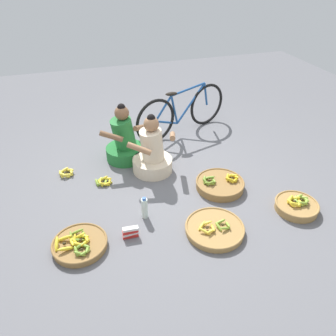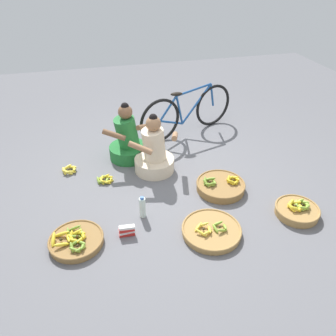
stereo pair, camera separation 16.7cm
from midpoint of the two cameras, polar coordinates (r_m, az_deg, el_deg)
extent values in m
plane|color=slate|center=(4.16, -1.97, -2.53)|extent=(10.00, 10.00, 0.00)
cylinder|color=beige|center=(4.33, -3.80, 0.55)|extent=(0.52, 0.52, 0.18)
cylinder|color=beige|center=(4.17, -3.95, 3.98)|extent=(0.40, 0.37, 0.44)
sphere|color=#9E704C|center=(4.04, -4.12, 7.61)|extent=(0.19, 0.19, 0.19)
sphere|color=black|center=(4.00, -4.16, 8.58)|extent=(0.10, 0.10, 0.10)
cylinder|color=#9E704C|center=(3.95, -6.23, 3.33)|extent=(0.30, 0.21, 0.16)
cylinder|color=#9E704C|center=(4.20, -0.35, 5.55)|extent=(0.16, 0.31, 0.16)
cylinder|color=#237233|center=(4.63, -8.47, 2.62)|extent=(0.52, 0.52, 0.18)
cylinder|color=#237233|center=(4.48, -8.79, 5.93)|extent=(0.42, 0.38, 0.46)
sphere|color=brown|center=(4.35, -9.14, 9.39)|extent=(0.19, 0.19, 0.19)
sphere|color=black|center=(4.32, -9.23, 10.31)|extent=(0.10, 0.10, 0.10)
cylinder|color=brown|center=(4.26, -10.91, 5.41)|extent=(0.31, 0.18, 0.16)
cylinder|color=brown|center=(4.42, -5.75, 7.01)|extent=(0.27, 0.26, 0.16)
torus|color=black|center=(4.88, -3.16, 8.07)|extent=(0.66, 0.27, 0.68)
torus|color=black|center=(5.46, 5.85, 10.88)|extent=(0.66, 0.27, 0.68)
cylinder|color=#1E4C8C|center=(5.20, 3.05, 11.14)|extent=(0.53, 0.22, 0.55)
cylinder|color=#1E4C8C|center=(5.03, 0.15, 10.02)|extent=(0.15, 0.08, 0.49)
cylinder|color=#1E4C8C|center=(5.08, 2.60, 13.48)|extent=(0.62, 0.25, 0.08)
cylinder|color=#1E4C8C|center=(5.02, -1.19, 7.91)|extent=(0.41, 0.17, 0.18)
cylinder|color=#1E4C8C|center=(4.88, -1.80, 10.24)|extent=(0.31, 0.14, 0.35)
cylinder|color=#1E4C8C|center=(5.36, 5.65, 12.63)|extent=(0.12, 0.07, 0.38)
ellipsoid|color=black|center=(4.89, -0.42, 12.73)|extent=(0.18, 0.08, 0.05)
cylinder|color=#A87F47|center=(3.51, 6.71, -10.52)|extent=(0.61, 0.61, 0.06)
torus|color=#A87F47|center=(3.49, 6.74, -10.17)|extent=(0.62, 0.62, 0.02)
ellipsoid|color=#8CAD38|center=(3.50, 8.96, -9.67)|extent=(0.05, 0.12, 0.06)
ellipsoid|color=#8CAD38|center=(3.52, 7.73, -9.22)|extent=(0.12, 0.03, 0.06)
ellipsoid|color=#8CAD38|center=(3.46, 7.37, -10.08)|extent=(0.05, 0.13, 0.06)
ellipsoid|color=#8CAD38|center=(3.45, 8.55, -10.32)|extent=(0.12, 0.04, 0.07)
sphere|color=#382D19|center=(3.48, 8.12, -9.78)|extent=(0.03, 0.03, 0.03)
ellipsoid|color=yellow|center=(3.45, 6.38, -10.24)|extent=(0.06, 0.14, 0.06)
ellipsoid|color=yellow|center=(3.47, 5.20, -9.57)|extent=(0.14, 0.06, 0.08)
ellipsoid|color=yellow|center=(3.46, 4.48, -9.97)|extent=(0.12, 0.11, 0.06)
ellipsoid|color=yellow|center=(3.39, 4.99, -10.93)|extent=(0.12, 0.12, 0.07)
ellipsoid|color=yellow|center=(3.41, 6.16, -10.80)|extent=(0.14, 0.09, 0.06)
sphere|color=#382D19|center=(3.43, 5.38, -10.31)|extent=(0.03, 0.03, 0.03)
cylinder|color=olive|center=(3.47, -16.40, -12.67)|extent=(0.53, 0.53, 0.06)
torus|color=olive|center=(3.44, -16.48, -12.31)|extent=(0.55, 0.55, 0.02)
ellipsoid|color=gold|center=(3.42, -15.33, -11.72)|extent=(0.05, 0.14, 0.07)
ellipsoid|color=gold|center=(3.46, -15.82, -11.33)|extent=(0.13, 0.10, 0.06)
ellipsoid|color=gold|center=(3.47, -16.53, -11.32)|extent=(0.14, 0.06, 0.07)
ellipsoid|color=gold|center=(3.43, -17.27, -11.88)|extent=(0.06, 0.14, 0.09)
ellipsoid|color=gold|center=(3.41, -17.16, -12.33)|extent=(0.09, 0.13, 0.08)
ellipsoid|color=gold|center=(3.39, -16.57, -12.64)|extent=(0.14, 0.08, 0.07)
ellipsoid|color=gold|center=(3.39, -15.56, -12.38)|extent=(0.12, 0.12, 0.05)
sphere|color=#382D19|center=(3.42, -16.29, -11.95)|extent=(0.03, 0.03, 0.03)
ellipsoid|color=olive|center=(3.48, -15.76, -10.95)|extent=(0.06, 0.14, 0.06)
ellipsoid|color=olive|center=(3.52, -16.79, -10.53)|extent=(0.14, 0.03, 0.07)
ellipsoid|color=olive|center=(3.48, -17.77, -11.39)|extent=(0.04, 0.14, 0.08)
ellipsoid|color=olive|center=(3.43, -16.66, -11.91)|extent=(0.14, 0.03, 0.07)
sphere|color=#382D19|center=(3.48, -16.74, -11.25)|extent=(0.03, 0.03, 0.03)
ellipsoid|color=yellow|center=(3.44, -17.73, -12.06)|extent=(0.06, 0.17, 0.07)
ellipsoid|color=yellow|center=(3.49, -18.85, -11.47)|extent=(0.17, 0.05, 0.08)
ellipsoid|color=yellow|center=(3.45, -20.12, -12.30)|extent=(0.06, 0.17, 0.09)
ellipsoid|color=yellow|center=(3.39, -18.73, -13.16)|extent=(0.17, 0.06, 0.07)
sphere|color=#382D19|center=(3.44, -18.92, -12.34)|extent=(0.03, 0.03, 0.03)
ellipsoid|color=olive|center=(3.33, -15.25, -13.45)|extent=(0.06, 0.13, 0.06)
ellipsoid|color=olive|center=(3.37, -15.56, -12.93)|extent=(0.11, 0.11, 0.05)
ellipsoid|color=olive|center=(3.38, -16.52, -12.91)|extent=(0.13, 0.07, 0.06)
ellipsoid|color=olive|center=(3.34, -17.07, -13.67)|extent=(0.05, 0.12, 0.07)
ellipsoid|color=olive|center=(3.31, -16.52, -14.10)|extent=(0.12, 0.08, 0.06)
ellipsoid|color=olive|center=(3.31, -15.60, -13.96)|extent=(0.12, 0.09, 0.05)
sphere|color=#382D19|center=(3.34, -16.16, -13.45)|extent=(0.03, 0.03, 0.03)
cylinder|color=#A87F47|center=(3.97, 20.23, -6.34)|extent=(0.47, 0.47, 0.08)
torus|color=#A87F47|center=(3.94, 20.35, -5.86)|extent=(0.48, 0.48, 0.02)
ellipsoid|color=#8CAD38|center=(4.00, 21.55, -5.07)|extent=(0.05, 0.13, 0.06)
ellipsoid|color=#8CAD38|center=(4.00, 21.19, -4.83)|extent=(0.11, 0.12, 0.08)
ellipsoid|color=#8CAD38|center=(3.99, 20.50, -4.78)|extent=(0.13, 0.04, 0.08)
ellipsoid|color=#8CAD38|center=(3.95, 20.17, -5.19)|extent=(0.10, 0.13, 0.07)
ellipsoid|color=#8CAD38|center=(3.92, 20.57, -5.71)|extent=(0.09, 0.13, 0.05)
ellipsoid|color=#8CAD38|center=(3.92, 21.33, -5.77)|extent=(0.13, 0.06, 0.08)
ellipsoid|color=#8CAD38|center=(3.96, 21.77, -5.44)|extent=(0.12, 0.12, 0.08)
sphere|color=#382D19|center=(3.96, 20.97, -5.29)|extent=(0.03, 0.03, 0.03)
ellipsoid|color=yellow|center=(3.94, 20.71, -5.50)|extent=(0.07, 0.13, 0.06)
ellipsoid|color=yellow|center=(3.96, 20.00, -4.97)|extent=(0.13, 0.10, 0.09)
ellipsoid|color=yellow|center=(3.92, 19.27, -5.15)|extent=(0.13, 0.10, 0.08)
ellipsoid|color=yellow|center=(3.88, 19.43, -5.80)|extent=(0.07, 0.13, 0.07)
ellipsoid|color=yellow|center=(3.87, 20.18, -6.00)|extent=(0.13, 0.08, 0.08)
ellipsoid|color=yellow|center=(3.91, 20.75, -5.79)|extent=(0.12, 0.12, 0.06)
sphere|color=#382D19|center=(3.91, 19.98, -5.52)|extent=(0.04, 0.04, 0.04)
cylinder|color=olive|center=(4.08, 7.82, -2.94)|extent=(0.58, 0.58, 0.09)
torus|color=olive|center=(4.05, 7.87, -2.43)|extent=(0.59, 0.59, 0.02)
ellipsoid|color=gold|center=(4.11, 10.53, -1.55)|extent=(0.05, 0.12, 0.08)
ellipsoid|color=gold|center=(4.13, 10.08, -1.33)|extent=(0.12, 0.10, 0.08)
ellipsoid|color=gold|center=(4.12, 9.42, -1.43)|extent=(0.13, 0.06, 0.06)
ellipsoid|color=gold|center=(4.09, 9.16, -1.63)|extent=(0.09, 0.12, 0.08)
ellipsoid|color=gold|center=(4.05, 9.51, -2.10)|extent=(0.10, 0.12, 0.07)
ellipsoid|color=gold|center=(4.05, 9.97, -2.15)|extent=(0.13, 0.07, 0.08)
ellipsoid|color=gold|center=(4.07, 10.54, -2.05)|extent=(0.12, 0.10, 0.06)
sphere|color=#382D19|center=(4.09, 9.89, -1.76)|extent=(0.03, 0.03, 0.03)
ellipsoid|color=olive|center=(4.03, 6.72, -2.13)|extent=(0.04, 0.13, 0.05)
ellipsoid|color=olive|center=(4.05, 6.15, -1.68)|extent=(0.12, 0.10, 0.08)
ellipsoid|color=olive|center=(4.06, 5.67, -1.78)|extent=(0.13, 0.03, 0.06)
ellipsoid|color=olive|center=(4.01, 5.17, -2.09)|extent=(0.08, 0.13, 0.08)
ellipsoid|color=olive|center=(3.98, 5.38, -2.44)|extent=(0.08, 0.13, 0.08)
ellipsoid|color=olive|center=(3.97, 6.09, -2.69)|extent=(0.13, 0.06, 0.06)
ellipsoid|color=olive|center=(3.98, 6.61, -2.47)|extent=(0.13, 0.09, 0.08)
sphere|color=#382D19|center=(4.01, 5.97, -2.20)|extent=(0.03, 0.03, 0.03)
ellipsoid|color=#8CAD38|center=(4.21, -11.87, -2.34)|extent=(0.06, 0.13, 0.07)
ellipsoid|color=#8CAD38|center=(4.26, -12.83, -1.99)|extent=(0.13, 0.06, 0.07)
ellipsoid|color=#8CAD38|center=(4.21, -13.33, -2.52)|extent=(0.05, 0.13, 0.08)
ellipsoid|color=#8CAD38|center=(4.18, -12.60, -2.81)|extent=(0.13, 0.05, 0.07)
sphere|color=#382D19|center=(4.22, -12.61, -2.38)|extent=(0.03, 0.03, 0.03)
ellipsoid|color=yellow|center=(4.22, -11.18, -2.26)|extent=(0.05, 0.14, 0.06)
ellipsoid|color=yellow|center=(4.26, -11.66, -1.86)|extent=(0.13, 0.10, 0.06)
ellipsoid|color=yellow|center=(4.26, -12.26, -1.86)|extent=(0.14, 0.06, 0.08)
ellipsoid|color=yellow|center=(4.23, -12.80, -2.28)|extent=(0.08, 0.14, 0.07)
ellipsoid|color=yellow|center=(4.20, -12.75, -2.63)|extent=(0.07, 0.14, 0.05)
ellipsoid|color=yellow|center=(4.17, -12.04, -2.78)|extent=(0.14, 0.05, 0.08)
ellipsoid|color=yellow|center=(4.18, -11.45, -2.65)|extent=(0.13, 0.10, 0.06)
sphere|color=#382D19|center=(4.22, -12.00, -2.33)|extent=(0.03, 0.03, 0.03)
ellipsoid|color=yellow|center=(4.50, -17.43, -0.64)|extent=(0.04, 0.15, 0.08)
ellipsoid|color=yellow|center=(4.54, -17.75, -0.35)|extent=(0.14, 0.13, 0.08)
ellipsoid|color=yellow|center=(4.55, -18.65, -0.45)|extent=(0.15, 0.10, 0.08)
ellipsoid|color=yellow|center=(4.49, -19.05, -1.04)|extent=(0.07, 0.16, 0.07)
ellipsoid|color=yellow|center=(4.45, -18.54, -1.23)|extent=(0.15, 0.09, 0.09)
ellipsoid|color=yellow|center=(4.45, -18.00, -1.18)|extent=(0.16, 0.08, 0.08)
sphere|color=#382D19|center=(4.50, -18.25, -0.81)|extent=(0.04, 0.04, 0.04)
cylinder|color=silver|center=(3.60, -5.43, -7.01)|extent=(0.07, 0.07, 0.24)
cylinder|color=#2D59B7|center=(3.51, -5.55, -5.36)|extent=(0.04, 0.04, 0.02)
cube|color=red|center=(3.47, -7.92, -11.56)|extent=(0.16, 0.06, 0.03)
cube|color=white|center=(3.45, -7.93, -11.14)|extent=(0.16, 0.06, 0.03)
cube|color=red|center=(3.43, -7.97, -10.85)|extent=(0.16, 0.05, 0.03)
cube|color=white|center=(3.41, -7.95, -10.45)|extent=(0.16, 0.06, 0.03)
camera|label=1|loc=(0.08, -91.26, -0.86)|focal=35.14mm
camera|label=2|loc=(0.08, 88.74, 0.86)|focal=35.14mm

